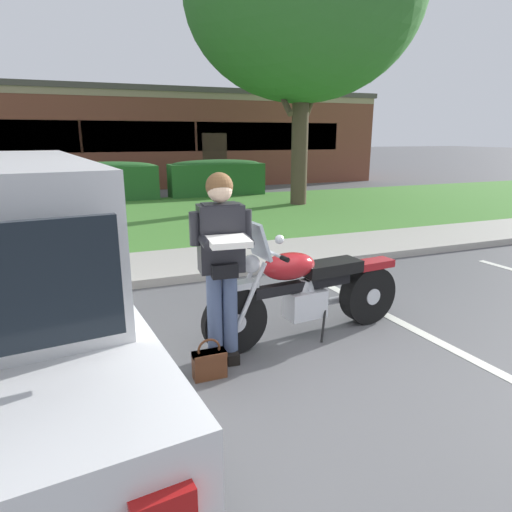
{
  "coord_description": "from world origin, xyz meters",
  "views": [
    {
      "loc": [
        -1.92,
        -2.79,
        1.99
      ],
      "look_at": [
        -0.39,
        1.12,
        0.85
      ],
      "focal_mm": 31.05,
      "sensor_mm": 36.0,
      "label": 1
    }
  ],
  "objects": [
    {
      "name": "handbag",
      "position": [
        -1.06,
        0.49,
        0.14
      ],
      "size": [
        0.28,
        0.13,
        0.36
      ],
      "color": "#562D19",
      "rests_on": "ground"
    },
    {
      "name": "rider_person",
      "position": [
        -0.86,
        0.72,
        1.01
      ],
      "size": [
        0.53,
        0.6,
        1.7
      ],
      "color": "black",
      "rests_on": "ground"
    },
    {
      "name": "brick_building",
      "position": [
        -1.79,
        18.68,
        1.9
      ],
      "size": [
        24.69,
        8.55,
        3.79
      ],
      "color": "brown",
      "rests_on": "ground"
    },
    {
      "name": "grass_lawn",
      "position": [
        0.0,
        8.21,
        0.03
      ],
      "size": [
        60.0,
        6.96,
        0.06
      ],
      "primitive_type": "cube",
      "color": "#478433",
      "rests_on": "ground"
    },
    {
      "name": "motorcycle",
      "position": [
        0.17,
        0.93,
        0.49
      ],
      "size": [
        2.24,
        0.82,
        1.26
      ],
      "color": "black",
      "rests_on": "ground"
    },
    {
      "name": "stall_stripe_1",
      "position": [
        1.27,
        0.2,
        0.0
      ],
      "size": [
        0.44,
        4.4,
        0.01
      ],
      "primitive_type": "cube",
      "rotation": [
        0.0,
        0.0,
        0.07
      ],
      "color": "silver",
      "rests_on": "ground"
    },
    {
      "name": "concrete_walk",
      "position": [
        0.0,
        3.98,
        0.04
      ],
      "size": [
        60.0,
        1.5,
        0.08
      ],
      "primitive_type": "cube",
      "color": "#ADA89E",
      "rests_on": "ground"
    },
    {
      "name": "ground_plane",
      "position": [
        0.0,
        0.0,
        0.0
      ],
      "size": [
        140.0,
        140.0,
        0.0
      ],
      "primitive_type": "plane",
      "color": "#565659"
    },
    {
      "name": "curb_strip",
      "position": [
        0.0,
        3.13,
        0.06
      ],
      "size": [
        60.0,
        0.2,
        0.12
      ],
      "primitive_type": "cube",
      "color": "#ADA89E",
      "rests_on": "ground"
    },
    {
      "name": "stall_stripe_0",
      "position": [
        -1.73,
        0.2,
        0.0
      ],
      "size": [
        0.44,
        4.4,
        0.01
      ],
      "primitive_type": "cube",
      "rotation": [
        0.0,
        0.0,
        0.07
      ],
      "color": "silver",
      "rests_on": "ground"
    },
    {
      "name": "hedge_center_left",
      "position": [
        2.34,
        11.69,
        0.65
      ],
      "size": [
        3.17,
        0.9,
        1.24
      ],
      "color": "#286028",
      "rests_on": "ground"
    },
    {
      "name": "hedge_left",
      "position": [
        -1.2,
        11.69,
        0.65
      ],
      "size": [
        3.1,
        0.9,
        1.24
      ],
      "color": "#286028",
      "rests_on": "ground"
    }
  ]
}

